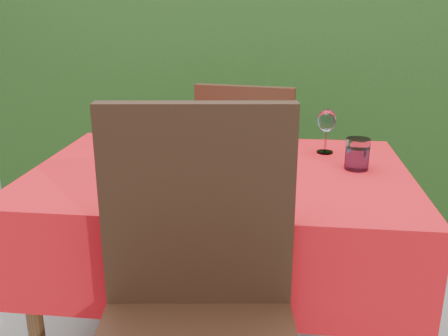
# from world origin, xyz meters

# --- Properties ---
(hedge) EXTENTS (3.20, 0.55, 1.78)m
(hedge) POSITION_xyz_m (0.00, 1.55, 0.92)
(hedge) COLOR black
(hedge) RESTS_ON ground
(dining_table) EXTENTS (1.26, 0.86, 0.75)m
(dining_table) POSITION_xyz_m (0.00, 0.00, 0.60)
(dining_table) COLOR #4B2E18
(dining_table) RESTS_ON ground
(chair_near) EXTENTS (0.53, 0.53, 1.06)m
(chair_near) POSITION_xyz_m (0.01, -0.58, 0.61)
(chair_near) COLOR black
(chair_near) RESTS_ON ground
(chair_far) EXTENTS (0.49, 0.49, 0.95)m
(chair_far) POSITION_xyz_m (0.06, 0.60, 0.55)
(chair_far) COLOR black
(chair_far) RESTS_ON ground
(pizza_plate) EXTENTS (0.36, 0.36, 0.07)m
(pizza_plate) POSITION_xyz_m (0.03, -0.10, 0.78)
(pizza_plate) COLOR white
(pizza_plate) RESTS_ON dining_table
(pasta_plate) EXTENTS (0.29, 0.29, 0.08)m
(pasta_plate) POSITION_xyz_m (0.08, 0.31, 0.78)
(pasta_plate) COLOR silver
(pasta_plate) RESTS_ON dining_table
(water_glass) EXTENTS (0.08, 0.08, 0.11)m
(water_glass) POSITION_xyz_m (0.46, 0.05, 0.80)
(water_glass) COLOR silver
(water_glass) RESTS_ON dining_table
(wine_glass) EXTENTS (0.07, 0.07, 0.17)m
(wine_glass) POSITION_xyz_m (0.37, 0.24, 0.86)
(wine_glass) COLOR silver
(wine_glass) RESTS_ON dining_table
(fork) EXTENTS (0.07, 0.19, 0.00)m
(fork) POSITION_xyz_m (-0.24, -0.06, 0.75)
(fork) COLOR #B0B0B7
(fork) RESTS_ON dining_table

